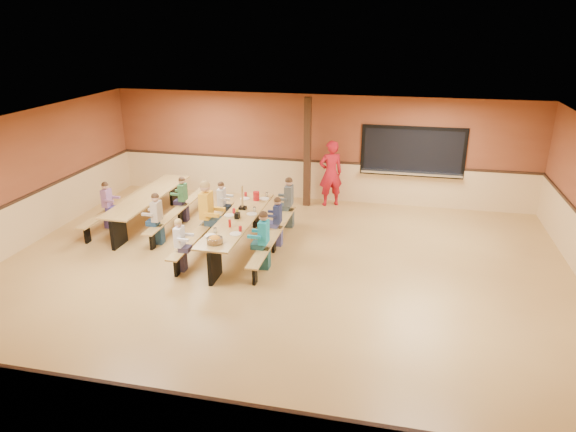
# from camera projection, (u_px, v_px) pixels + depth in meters

# --- Properties ---
(ground) EXTENTS (12.00, 12.00, 0.00)m
(ground) POSITION_uv_depth(u_px,v_px,m) (277.00, 276.00, 10.44)
(ground) COLOR #9F753C
(ground) RESTS_ON ground
(room_envelope) EXTENTS (12.04, 10.04, 3.02)m
(room_envelope) POSITION_uv_depth(u_px,v_px,m) (276.00, 245.00, 10.19)
(room_envelope) COLOR brown
(room_envelope) RESTS_ON ground
(kitchen_pass_through) EXTENTS (2.78, 0.28, 1.38)m
(kitchen_pass_through) POSITION_uv_depth(u_px,v_px,m) (413.00, 154.00, 13.90)
(kitchen_pass_through) COLOR black
(kitchen_pass_through) RESTS_ON ground
(structural_post) EXTENTS (0.18, 0.18, 3.00)m
(structural_post) POSITION_uv_depth(u_px,v_px,m) (307.00, 153.00, 13.96)
(structural_post) COLOR #311C10
(structural_post) RESTS_ON ground
(cafeteria_table_main) EXTENTS (1.91, 3.70, 0.74)m
(cafeteria_table_main) POSITION_uv_depth(u_px,v_px,m) (238.00, 227.00, 11.55)
(cafeteria_table_main) COLOR #B08946
(cafeteria_table_main) RESTS_ON ground
(cafeteria_table_second) EXTENTS (1.91, 3.70, 0.74)m
(cafeteria_table_second) POSITION_uv_depth(u_px,v_px,m) (149.00, 202.00, 13.10)
(cafeteria_table_second) COLOR #B08946
(cafeteria_table_second) RESTS_ON ground
(seated_child_white_left) EXTENTS (0.33, 0.27, 1.13)m
(seated_child_white_left) POSITION_uv_depth(u_px,v_px,m) (180.00, 245.00, 10.50)
(seated_child_white_left) COLOR white
(seated_child_white_left) RESTS_ON ground
(seated_adult_yellow) EXTENTS (0.49, 0.40, 1.46)m
(seated_adult_yellow) POSITION_uv_depth(u_px,v_px,m) (207.00, 212.00, 11.83)
(seated_adult_yellow) COLOR yellow
(seated_adult_yellow) RESTS_ON ground
(seated_child_grey_left) EXTENTS (0.34, 0.28, 1.14)m
(seated_child_grey_left) POSITION_uv_depth(u_px,v_px,m) (222.00, 204.00, 12.83)
(seated_child_grey_left) COLOR silver
(seated_child_grey_left) RESTS_ON ground
(seated_child_teal_right) EXTENTS (0.39, 0.32, 1.25)m
(seated_child_teal_right) POSITION_uv_depth(u_px,v_px,m) (264.00, 241.00, 10.58)
(seated_child_teal_right) COLOR teal
(seated_child_teal_right) RESTS_ON ground
(seated_child_navy_right) EXTENTS (0.34, 0.28, 1.15)m
(seated_child_navy_right) POSITION_uv_depth(u_px,v_px,m) (278.00, 222.00, 11.70)
(seated_child_navy_right) COLOR #1F264D
(seated_child_navy_right) RESTS_ON ground
(seated_child_char_right) EXTENTS (0.40, 0.32, 1.26)m
(seated_child_char_right) POSITION_uv_depth(u_px,v_px,m) (289.00, 203.00, 12.75)
(seated_child_char_right) COLOR #495053
(seated_child_char_right) RESTS_ON ground
(seated_child_purple_sec) EXTENTS (0.35, 0.29, 1.17)m
(seated_child_purple_sec) POSITION_uv_depth(u_px,v_px,m) (108.00, 205.00, 12.71)
(seated_child_purple_sec) COLOR #8E5D8C
(seated_child_purple_sec) RESTS_ON ground
(seated_child_green_sec) EXTENTS (0.35, 0.29, 1.17)m
(seated_child_green_sec) POSITION_uv_depth(u_px,v_px,m) (183.00, 199.00, 13.14)
(seated_child_green_sec) COLOR #367242
(seated_child_green_sec) RESTS_ON ground
(seated_child_tan_sec) EXTENTS (0.37, 0.30, 1.21)m
(seated_child_tan_sec) POSITION_uv_depth(u_px,v_px,m) (157.00, 219.00, 11.78)
(seated_child_tan_sec) COLOR #B9A993
(seated_child_tan_sec) RESTS_ON ground
(standing_woman) EXTENTS (0.80, 0.69, 1.84)m
(standing_woman) POSITION_uv_depth(u_px,v_px,m) (331.00, 173.00, 14.17)
(standing_woman) COLOR red
(standing_woman) RESTS_ON ground
(punch_pitcher) EXTENTS (0.16, 0.16, 0.22)m
(punch_pitcher) POSITION_uv_depth(u_px,v_px,m) (256.00, 196.00, 12.56)
(punch_pitcher) COLOR #AF1719
(punch_pitcher) RESTS_ON cafeteria_table_main
(chip_bowl) EXTENTS (0.32, 0.32, 0.15)m
(chip_bowl) POSITION_uv_depth(u_px,v_px,m) (215.00, 240.00, 10.13)
(chip_bowl) COLOR orange
(chip_bowl) RESTS_ON cafeteria_table_main
(napkin_dispenser) EXTENTS (0.10, 0.14, 0.13)m
(napkin_dispenser) POSITION_uv_depth(u_px,v_px,m) (237.00, 216.00, 11.43)
(napkin_dispenser) COLOR black
(napkin_dispenser) RESTS_ON cafeteria_table_main
(condiment_mustard) EXTENTS (0.06, 0.06, 0.17)m
(condiment_mustard) POSITION_uv_depth(u_px,v_px,m) (237.00, 213.00, 11.55)
(condiment_mustard) COLOR yellow
(condiment_mustard) RESTS_ON cafeteria_table_main
(condiment_ketchup) EXTENTS (0.06, 0.06, 0.17)m
(condiment_ketchup) POSITION_uv_depth(u_px,v_px,m) (230.00, 223.00, 10.93)
(condiment_ketchup) COLOR #B2140F
(condiment_ketchup) RESTS_ON cafeteria_table_main
(table_paddle) EXTENTS (0.16, 0.16, 0.56)m
(table_paddle) POSITION_uv_depth(u_px,v_px,m) (243.00, 203.00, 11.97)
(table_paddle) COLOR black
(table_paddle) RESTS_ON cafeteria_table_main
(place_settings) EXTENTS (0.65, 3.30, 0.11)m
(place_settings) POSITION_uv_depth(u_px,v_px,m) (238.00, 216.00, 11.45)
(place_settings) COLOR beige
(place_settings) RESTS_ON cafeteria_table_main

